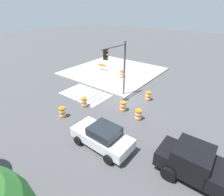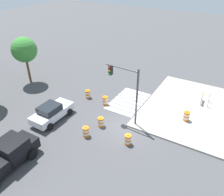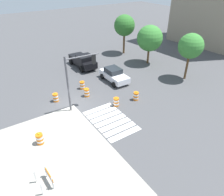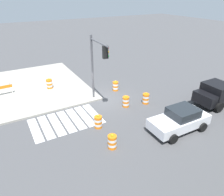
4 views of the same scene
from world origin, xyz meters
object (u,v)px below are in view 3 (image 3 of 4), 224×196
traffic_barrel_median_near (136,96)px  street_tree_streetside_near (191,46)px  traffic_barrel_on_sidewalk (40,139)px  construction_barricade (47,178)px  traffic_barrel_median_far (116,102)px  traffic_barrel_crosswalk_end (56,97)px  traffic_light_pole (79,72)px  sports_car (114,75)px  street_tree_streetside_far (124,26)px  street_tree_streetside_mid (150,38)px  pickup_truck (83,61)px  traffic_barrel_near_corner (87,92)px  traffic_barrel_far_curb (82,85)px

traffic_barrel_median_near → street_tree_streetside_near: street_tree_streetside_near is taller
traffic_barrel_on_sidewalk → construction_barricade: 4.00m
traffic_barrel_median_far → construction_barricade: (5.23, -8.94, 0.27)m
traffic_barrel_crosswalk_end → construction_barricade: size_ratio=0.78×
traffic_barrel_median_near → traffic_light_pole: 6.76m
sports_car → traffic_barrel_on_sidewalk: size_ratio=4.24×
traffic_light_pole → street_tree_streetside_far: 17.10m
sports_car → street_tree_streetside_far: size_ratio=0.71×
traffic_barrel_median_near → street_tree_streetside_far: 15.31m
traffic_barrel_on_sidewalk → construction_barricade: size_ratio=0.78×
traffic_barrel_median_near → traffic_barrel_median_far: same height
street_tree_streetside_far → street_tree_streetside_near: bearing=3.8°
street_tree_streetside_near → street_tree_streetside_mid: bearing=-176.2°
traffic_barrel_median_far → street_tree_streetside_mid: street_tree_streetside_mid is taller
construction_barricade → pickup_truck: bearing=146.1°
traffic_light_pole → traffic_barrel_median_near: bearing=72.1°
traffic_barrel_median_far → traffic_barrel_crosswalk_end: bearing=-131.3°
traffic_barrel_near_corner → traffic_barrel_median_far: bearing=25.4°
traffic_barrel_near_corner → traffic_barrel_crosswalk_end: (-0.87, -3.22, 0.00)m
traffic_barrel_median_far → traffic_barrel_near_corner: bearing=-154.6°
traffic_barrel_median_near → street_tree_streetside_near: bearing=93.7°
traffic_barrel_median_far → pickup_truck: bearing=170.5°
construction_barricade → traffic_barrel_crosswalk_end: bearing=156.5°
street_tree_streetside_mid → sports_car: bearing=-74.4°
sports_car → street_tree_streetside_far: (-7.59, 7.09, 3.63)m
traffic_light_pole → street_tree_streetside_near: (1.24, 14.01, 0.30)m
traffic_barrel_median_near → construction_barricade: 12.40m
sports_car → street_tree_streetside_mid: street_tree_streetside_mid is taller
street_tree_streetside_near → traffic_light_pole: bearing=-95.1°
traffic_barrel_median_far → construction_barricade: 10.36m
pickup_truck → traffic_barrel_far_curb: 6.36m
street_tree_streetside_far → traffic_barrel_crosswalk_end: bearing=-61.3°
traffic_barrel_crosswalk_end → traffic_barrel_median_near: size_ratio=1.00×
traffic_barrel_near_corner → traffic_barrel_crosswalk_end: same height
pickup_truck → street_tree_streetside_far: 9.15m
sports_car → street_tree_streetside_near: bearing=60.4°
traffic_barrel_crosswalk_end → traffic_light_pole: size_ratio=0.19×
traffic_barrel_on_sidewalk → traffic_light_pole: bearing=119.7°
traffic_barrel_far_curb → street_tree_streetside_mid: bearing=98.4°
traffic_barrel_crosswalk_end → construction_barricade: bearing=-23.5°
traffic_barrel_near_corner → traffic_barrel_crosswalk_end: 3.33m
traffic_barrel_crosswalk_end → street_tree_streetside_mid: street_tree_streetside_mid is taller
construction_barricade → street_tree_streetside_near: bearing=105.7°
sports_car → traffic_barrel_near_corner: (1.46, -4.60, -0.36)m
pickup_truck → traffic_barrel_median_far: pickup_truck is taller
traffic_barrel_crosswalk_end → traffic_barrel_median_near: (4.45, 7.22, 0.00)m
sports_car → traffic_barrel_on_sidewalk: bearing=-61.3°
street_tree_streetside_far → construction_barricade: bearing=-47.2°
sports_car → street_tree_streetside_near: (4.48, 7.88, 3.39)m
traffic_barrel_near_corner → traffic_barrel_crosswalk_end: size_ratio=1.00×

